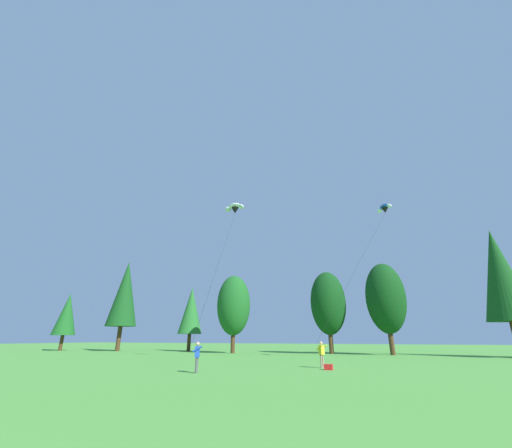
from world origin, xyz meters
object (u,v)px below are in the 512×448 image
(parafoil_kite_high_white, at_px, (235,208))
(kite_flyer_near, at_px, (197,354))
(kite_flyer_mid, at_px, (322,352))
(picnic_cooler, at_px, (329,367))
(parafoil_kite_mid_blue_white, at_px, (384,209))

(parafoil_kite_high_white, bearing_deg, kite_flyer_near, -74.80)
(kite_flyer_mid, bearing_deg, picnic_cooler, -64.04)
(picnic_cooler, bearing_deg, kite_flyer_mid, -62.56)
(kite_flyer_near, distance_m, parafoil_kite_high_white, 18.03)
(kite_flyer_near, bearing_deg, picnic_cooler, 34.37)
(kite_flyer_near, relative_size, kite_flyer_mid, 1.00)
(kite_flyer_mid, relative_size, parafoil_kite_high_white, 0.12)
(kite_flyer_near, distance_m, picnic_cooler, 8.33)
(kite_flyer_near, xyz_separation_m, parafoil_kite_mid_blue_white, (11.90, 15.63, 13.51))
(kite_flyer_near, relative_size, parafoil_kite_high_white, 0.12)
(parafoil_kite_high_white, height_order, picnic_cooler, parafoil_kite_high_white)
(kite_flyer_near, relative_size, parafoil_kite_mid_blue_white, 0.13)
(kite_flyer_near, height_order, picnic_cooler, kite_flyer_near)
(kite_flyer_near, xyz_separation_m, parafoil_kite_high_white, (-2.98, 10.97, 13.99))
(parafoil_kite_high_white, distance_m, parafoil_kite_mid_blue_white, 15.60)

